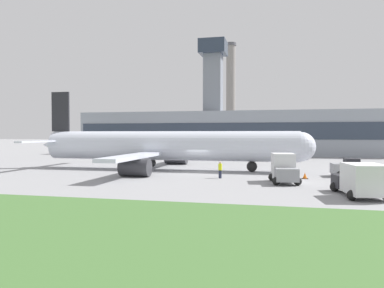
% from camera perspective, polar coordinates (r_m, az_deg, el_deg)
% --- Properties ---
extents(ground_plane, '(400.00, 400.00, 0.00)m').
position_cam_1_polar(ground_plane, '(41.84, 0.66, -4.37)').
color(ground_plane, gray).
extents(terminal_building, '(64.19, 10.75, 23.65)m').
position_cam_1_polar(terminal_building, '(77.66, 6.33, 2.01)').
color(terminal_building, '#8C939E').
rests_on(terminal_building, ground_plane).
extents(smokestack_left, '(3.23, 3.23, 31.83)m').
position_cam_1_polar(smokestack_left, '(115.59, 5.93, 7.43)').
color(smokestack_left, gray).
rests_on(smokestack_left, ground_plane).
extents(airplane, '(33.96, 27.88, 9.67)m').
position_cam_1_polar(airplane, '(44.99, -4.12, -0.40)').
color(airplane, silver).
rests_on(airplane, ground_plane).
extents(pushback_tug, '(3.91, 2.90, 1.84)m').
position_cam_1_polar(pushback_tug, '(40.94, 23.13, -3.45)').
color(pushback_tug, gray).
rests_on(pushback_tug, ground_plane).
extents(baggage_truck, '(2.84, 4.30, 2.58)m').
position_cam_1_polar(baggage_truck, '(34.19, 13.82, -3.70)').
color(baggage_truck, gray).
rests_on(baggage_truck, ground_plane).
extents(fuel_truck, '(3.44, 5.78, 2.33)m').
position_cam_1_polar(fuel_truck, '(28.31, 24.39, -5.06)').
color(fuel_truck, '#232328').
rests_on(fuel_truck, ground_plane).
extents(ground_crew_person, '(0.51, 0.51, 1.63)m').
position_cam_1_polar(ground_crew_person, '(36.58, 4.31, -3.92)').
color(ground_crew_person, '#23283D').
rests_on(ground_crew_person, ground_plane).
extents(traffic_cone_near_nose, '(0.62, 0.62, 0.60)m').
position_cam_1_polar(traffic_cone_near_nose, '(37.76, 16.83, -4.67)').
color(traffic_cone_near_nose, black).
rests_on(traffic_cone_near_nose, ground_plane).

